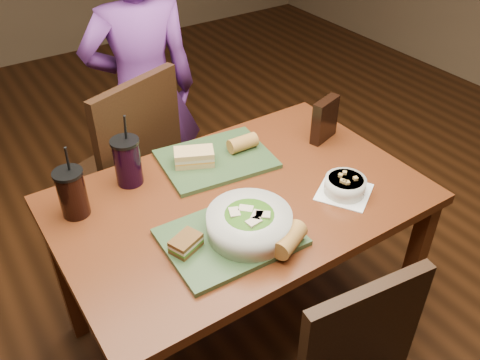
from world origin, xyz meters
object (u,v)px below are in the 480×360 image
Objects in this scene: tray_far at (216,159)px; cup_berry at (128,161)px; chair_far at (135,165)px; chip_bag at (325,120)px; diner at (144,94)px; dining_table at (240,215)px; tray_near at (230,237)px; cup_cola at (72,193)px; soup_bowl at (345,185)px; salad_bowl at (249,222)px; sandwich_near at (186,243)px; baguette_far at (243,143)px; sandwich_far at (194,157)px; baguette_near at (289,240)px.

cup_berry reaches higher than tray_far.
chair_far is 5.60× the size of chip_bag.
dining_table is at bearing 98.20° from diner.
tray_near is 1.55× the size of cup_cola.
soup_bowl is (0.27, -1.12, 0.03)m from diner.
cup_cola is (-0.57, -0.69, 0.09)m from diner.
tray_near is 0.08m from salad_bowl.
sandwich_near is at bearing 171.18° from tray_near.
tray_near is at bearing 177.37° from soup_bowl.
dining_table is 0.93m from diner.
tray_far is at bearing 0.72° from cup_cola.
cup_berry reaches higher than baguette_far.
baguette_far reaches higher than tray_far.
dining_table is 7.64× the size of sandwich_far.
diner is at bearing 89.40° from tray_far.
cup_berry is (-0.15, -0.35, 0.28)m from chair_far.
cup_berry reaches higher than chair_far.
chip_bag is at bearing -15.50° from baguette_far.
cup_cola reaches higher than chip_bag.
dining_table is 5.28× the size of soup_bowl.
chip_bag is (0.46, -0.10, 0.08)m from tray_far.
cup_berry is at bearing 16.17° from cup_cola.
tray_far is at bearing 48.30° from sandwich_near.
soup_bowl is (0.32, -0.19, 0.12)m from dining_table.
cup_cola is at bearing 132.70° from tray_near.
sandwich_far is 0.25m from cup_berry.
sandwich_near is 0.47m from sandwich_far.
baguette_near is at bearing -109.37° from baguette_far.
diner is at bearing 86.32° from baguette_near.
dining_table is at bearing -45.07° from cup_berry.
baguette_near reaches higher than baguette_far.
baguette_far reaches higher than sandwich_near.
sandwich_far is at bearing 76.06° from tray_near.
chair_far reaches higher than chip_bag.
baguette_far is at bearing 58.66° from salad_bowl.
chip_bag is (0.60, 0.33, 0.03)m from salad_bowl.
salad_bowl is at bearing -45.03° from cup_cola.
chair_far reaches higher than soup_bowl.
chip_bag is at bearing 60.97° from soup_bowl.
dining_table is 0.67m from chair_far.
tray_far is at bearing 123.22° from soup_bowl.
baguette_far is (0.26, 0.42, -0.02)m from salad_bowl.
cup_berry is at bearing -112.98° from chair_far.
tray_near is 0.20m from baguette_near.
cup_cola reaches higher than sandwich_far.
dining_table is at bearing -100.32° from tray_far.
baguette_near reaches higher than soup_bowl.
chip_bag is at bearing 14.54° from dining_table.
salad_bowl is 0.97× the size of cup_berry.
soup_bowl is 1.45× the size of sandwich_far.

